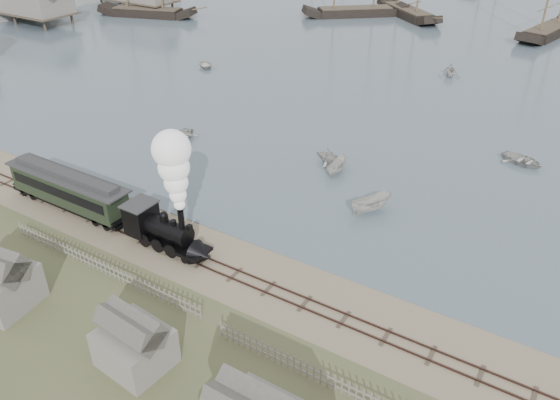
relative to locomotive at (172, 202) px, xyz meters
The scene contains 17 objects.
ground 6.10m from the locomotive, 29.47° to the left, with size 600.00×600.00×0.00m, color gray.
rail_track 5.73m from the locomotive, ahead, with size 120.00×1.80×0.16m.
picket_fence_west 7.38m from the locomotive, 120.63° to the right, with size 19.00×0.10×1.20m, color slate, non-canonical shape.
picket_fence_east 17.55m from the locomotive, 18.93° to the right, with size 15.00×0.10×1.20m, color slate, non-canonical shape.
shed_left 13.54m from the locomotive, 120.43° to the right, with size 5.00×4.00×4.10m, color slate, non-canonical shape.
shed_mid 12.30m from the locomotive, 61.02° to the right, with size 4.00×3.50×3.60m, color slate, non-canonical shape.
western_wharf 83.75m from the locomotive, 149.90° to the left, with size 36.00×56.00×8.00m, color slate, non-canonical shape.
locomotive is the anchor object (origin of this frame).
passenger_coach 12.46m from the locomotive, behind, with size 13.29×2.56×3.23m.
beached_dinghy 11.12m from the locomotive, 165.44° to the left, with size 3.85×2.75×0.80m, color #B8B5AF.
rowboat_0 21.35m from the locomotive, 129.97° to the left, with size 4.34×3.10×0.90m, color #B8B5AF.
rowboat_1 20.58m from the locomotive, 81.32° to the left, with size 3.02×2.60×1.59m, color #B8B5AF.
rowboat_2 19.36m from the locomotive, 75.71° to the left, with size 3.48×1.31×1.34m, color #B8B5AF.
rowboat_3 36.45m from the locomotive, 56.56° to the left, with size 4.18×2.98×0.87m, color #B8B5AF.
rowboat_6 48.26m from the locomotive, 125.93° to the left, with size 3.85×2.75×0.80m, color #B8B5AF.
rowboat_7 54.77m from the locomotive, 84.66° to the left, with size 3.49×3.01×1.84m, color #B8B5AF.
rowboat_8 17.47m from the locomotive, 52.03° to the left, with size 4.06×1.53×1.57m, color #B8B5AF.
Camera 1 is at (21.74, -27.30, 25.54)m, focal length 35.00 mm.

